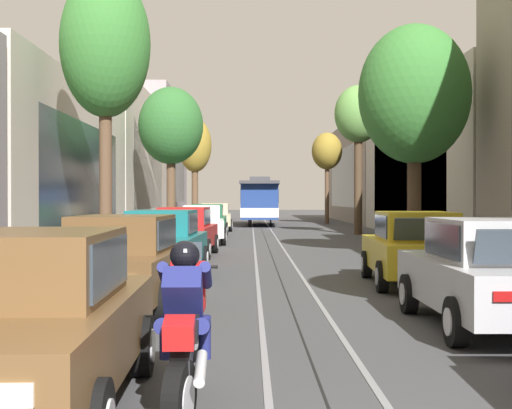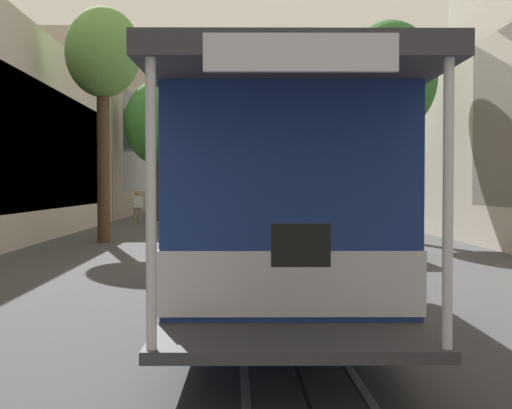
{
  "view_description": "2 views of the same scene",
  "coord_description": "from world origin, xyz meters",
  "px_view_note": "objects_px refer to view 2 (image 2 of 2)",
  "views": [
    {
      "loc": [
        -0.7,
        -3.26,
        1.87
      ],
      "look_at": [
        -0.53,
        17.99,
        1.69
      ],
      "focal_mm": 50.94,
      "sensor_mm": 36.0,
      "label": 1
    },
    {
      "loc": [
        0.64,
        56.2,
        1.83
      ],
      "look_at": [
        -0.5,
        23.57,
        0.95
      ],
      "focal_mm": 47.13,
      "sensor_mm": 36.0,
      "label": 2
    }
  ],
  "objects_px": {
    "parked_car_teal_mid_left": "(288,203)",
    "parked_car_white_fifth_left": "(308,210)",
    "pedestrian_on_left_pavement": "(137,206)",
    "parked_car_brown_second_left": "(282,201)",
    "parked_car_green_sixth_left": "(330,216)",
    "street_tree_kerb_right_near": "(177,130)",
    "street_tree_kerb_right_second": "(158,124)",
    "parked_car_brown_near_left": "(274,199)",
    "street_tree_kerb_left_near": "(300,137)",
    "cable_car_trolley": "(277,198)",
    "motorcycle_with_rider": "(257,200)",
    "street_tree_kerb_left_mid": "(389,80)",
    "parked_car_navy_near_right": "(205,199)",
    "parked_car_silver_second_right": "(204,200)",
    "street_tree_kerb_left_second": "(331,107)",
    "parked_car_beige_far_left": "(361,226)",
    "parked_car_red_fourth_left": "(297,206)",
    "parked_car_yellow_mid_right": "(199,202)",
    "street_tree_kerb_right_mid": "(103,58)"
  },
  "relations": [
    {
      "from": "street_tree_kerb_left_near",
      "to": "pedestrian_on_left_pavement",
      "type": "relative_size",
      "value": 4.56
    },
    {
      "from": "parked_car_teal_mid_left",
      "to": "parked_car_green_sixth_left",
      "type": "bearing_deg",
      "value": 89.93
    },
    {
      "from": "street_tree_kerb_right_near",
      "to": "motorcycle_with_rider",
      "type": "distance_m",
      "value": 8.26
    },
    {
      "from": "street_tree_kerb_left_second",
      "to": "cable_car_trolley",
      "type": "height_order",
      "value": "street_tree_kerb_left_second"
    },
    {
      "from": "parked_car_brown_near_left",
      "to": "street_tree_kerb_left_mid",
      "type": "height_order",
      "value": "street_tree_kerb_left_mid"
    },
    {
      "from": "parked_car_green_sixth_left",
      "to": "parked_car_brown_second_left",
      "type": "bearing_deg",
      "value": -90.1
    },
    {
      "from": "parked_car_brown_near_left",
      "to": "street_tree_kerb_left_near",
      "type": "xyz_separation_m",
      "value": [
        -2.09,
        -0.4,
        4.99
      ]
    },
    {
      "from": "parked_car_red_fourth_left",
      "to": "parked_car_teal_mid_left",
      "type": "bearing_deg",
      "value": -89.96
    },
    {
      "from": "street_tree_kerb_right_second",
      "to": "parked_car_green_sixth_left",
      "type": "bearing_deg",
      "value": 120.75
    },
    {
      "from": "street_tree_kerb_left_near",
      "to": "motorcycle_with_rider",
      "type": "xyz_separation_m",
      "value": [
        3.51,
        0.38,
        -5.02
      ]
    },
    {
      "from": "street_tree_kerb_left_second",
      "to": "cable_car_trolley",
      "type": "distance_m",
      "value": 29.12
    },
    {
      "from": "parked_car_brown_second_left",
      "to": "parked_car_green_sixth_left",
      "type": "xyz_separation_m",
      "value": [
        0.04,
        23.65,
        0.0
      ]
    },
    {
      "from": "parked_car_white_fifth_left",
      "to": "parked_car_silver_second_right",
      "type": "bearing_deg",
      "value": -74.46
    },
    {
      "from": "pedestrian_on_left_pavement",
      "to": "cable_car_trolley",
      "type": "bearing_deg",
      "value": 102.88
    },
    {
      "from": "parked_car_green_sixth_left",
      "to": "street_tree_kerb_left_second",
      "type": "distance_m",
      "value": 15.57
    },
    {
      "from": "parked_car_green_sixth_left",
      "to": "parked_car_silver_second_right",
      "type": "distance_m",
      "value": 26.05
    },
    {
      "from": "street_tree_kerb_left_second",
      "to": "parked_car_beige_far_left",
      "type": "bearing_deg",
      "value": 83.78
    },
    {
      "from": "parked_car_brown_second_left",
      "to": "street_tree_kerb_left_second",
      "type": "distance_m",
      "value": 10.97
    },
    {
      "from": "parked_car_brown_near_left",
      "to": "street_tree_kerb_right_near",
      "type": "distance_m",
      "value": 9.34
    },
    {
      "from": "street_tree_kerb_right_near",
      "to": "pedestrian_on_left_pavement",
      "type": "xyz_separation_m",
      "value": [
        0.39,
        19.39,
        -5.29
      ]
    },
    {
      "from": "parked_car_yellow_mid_right",
      "to": "parked_car_white_fifth_left",
      "type": "bearing_deg",
      "value": 111.06
    },
    {
      "from": "cable_car_trolley",
      "to": "pedestrian_on_left_pavement",
      "type": "height_order",
      "value": "cable_car_trolley"
    },
    {
      "from": "parked_car_silver_second_right",
      "to": "street_tree_kerb_right_second",
      "type": "height_order",
      "value": "street_tree_kerb_right_second"
    },
    {
      "from": "parked_car_teal_mid_left",
      "to": "parked_car_white_fifth_left",
      "type": "height_order",
      "value": "same"
    },
    {
      "from": "parked_car_brown_second_left",
      "to": "parked_car_green_sixth_left",
      "type": "bearing_deg",
      "value": 89.9
    },
    {
      "from": "parked_car_teal_mid_left",
      "to": "street_tree_kerb_right_near",
      "type": "height_order",
      "value": "street_tree_kerb_right_near"
    },
    {
      "from": "street_tree_kerb_left_near",
      "to": "pedestrian_on_left_pavement",
      "type": "distance_m",
      "value": 23.53
    },
    {
      "from": "street_tree_kerb_left_mid",
      "to": "street_tree_kerb_right_second",
      "type": "xyz_separation_m",
      "value": [
        9.3,
        -13.27,
        -0.27
      ]
    },
    {
      "from": "parked_car_white_fifth_left",
      "to": "pedestrian_on_left_pavement",
      "type": "distance_m",
      "value": 8.68
    },
    {
      "from": "parked_car_white_fifth_left",
      "to": "street_tree_kerb_left_near",
      "type": "distance_m",
      "value": 24.69
    },
    {
      "from": "street_tree_kerb_left_near",
      "to": "street_tree_kerb_left_mid",
      "type": "height_order",
      "value": "street_tree_kerb_left_mid"
    },
    {
      "from": "street_tree_kerb_right_near",
      "to": "street_tree_kerb_right_second",
      "type": "bearing_deg",
      "value": 91.06
    },
    {
      "from": "pedestrian_on_left_pavement",
      "to": "street_tree_kerb_left_second",
      "type": "bearing_deg",
      "value": -153.05
    },
    {
      "from": "parked_car_green_sixth_left",
      "to": "parked_car_silver_second_right",
      "type": "height_order",
      "value": "same"
    },
    {
      "from": "parked_car_brown_second_left",
      "to": "street_tree_kerb_right_second",
      "type": "distance_m",
      "value": 14.15
    },
    {
      "from": "street_tree_kerb_right_mid",
      "to": "motorcycle_with_rider",
      "type": "relative_size",
      "value": 3.9
    },
    {
      "from": "parked_car_navy_near_right",
      "to": "street_tree_kerb_left_near",
      "type": "bearing_deg",
      "value": 173.74
    },
    {
      "from": "parked_car_brown_near_left",
      "to": "parked_car_teal_mid_left",
      "type": "height_order",
      "value": "same"
    },
    {
      "from": "street_tree_kerb_left_second",
      "to": "street_tree_kerb_left_mid",
      "type": "distance_m",
      "value": 15.25
    },
    {
      "from": "parked_car_brown_near_left",
      "to": "parked_car_brown_second_left",
      "type": "bearing_deg",
      "value": 91.68
    },
    {
      "from": "parked_car_yellow_mid_right",
      "to": "street_tree_kerb_right_near",
      "type": "height_order",
      "value": "street_tree_kerb_right_near"
    },
    {
      "from": "parked_car_brown_second_left",
      "to": "street_tree_kerb_right_second",
      "type": "bearing_deg",
      "value": 56.36
    },
    {
      "from": "parked_car_beige_far_left",
      "to": "motorcycle_with_rider",
      "type": "xyz_separation_m",
      "value": [
        1.46,
        -35.64,
        -0.03
      ]
    },
    {
      "from": "parked_car_red_fourth_left",
      "to": "parked_car_navy_near_right",
      "type": "xyz_separation_m",
      "value": [
        5.68,
        -18.38,
        0.0
      ]
    },
    {
      "from": "parked_car_beige_far_left",
      "to": "motorcycle_with_rider",
      "type": "bearing_deg",
      "value": -87.65
    },
    {
      "from": "parked_car_beige_far_left",
      "to": "street_tree_kerb_right_second",
      "type": "distance_m",
      "value": 20.44
    },
    {
      "from": "street_tree_kerb_left_near",
      "to": "street_tree_kerb_right_near",
      "type": "distance_m",
      "value": 9.77
    },
    {
      "from": "parked_car_navy_near_right",
      "to": "street_tree_kerb_left_mid",
      "type": "xyz_separation_m",
      "value": [
        -7.54,
        31.55,
        4.67
      ]
    },
    {
      "from": "parked_car_white_fifth_left",
      "to": "street_tree_kerb_right_mid",
      "type": "bearing_deg",
      "value": 43.93
    },
    {
      "from": "cable_car_trolley",
      "to": "motorcycle_with_rider",
      "type": "height_order",
      "value": "cable_car_trolley"
    }
  ]
}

